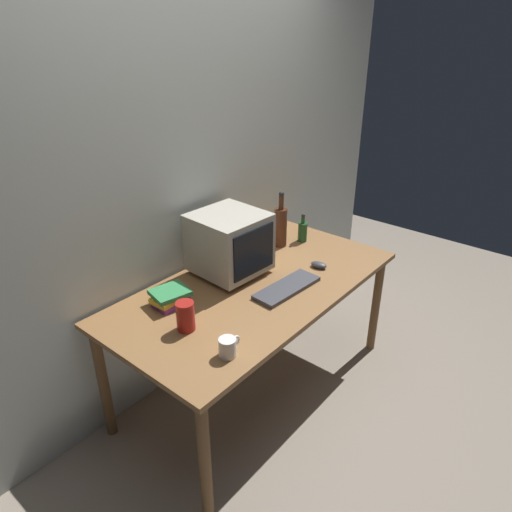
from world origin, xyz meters
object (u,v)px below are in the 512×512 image
at_px(book_stack, 171,297).
at_px(mug, 228,347).
at_px(keyboard, 287,288).
at_px(metal_canister, 186,316).
at_px(bottle_tall, 281,226).
at_px(crt_monitor, 229,243).
at_px(bottle_short, 303,231).
at_px(computer_mouse, 319,265).

bearing_deg(book_stack, mug, -102.61).
distance_m(keyboard, metal_canister, 0.63).
distance_m(bottle_tall, book_stack, 0.95).
bearing_deg(bottle_tall, metal_canister, -168.12).
xyz_separation_m(bottle_tall, book_stack, (-0.95, 0.01, -0.10)).
xyz_separation_m(crt_monitor, bottle_short, (0.64, -0.07, -0.12)).
xyz_separation_m(bottle_tall, bottle_short, (0.15, -0.07, -0.07)).
relative_size(mug, metal_canister, 0.80).
xyz_separation_m(computer_mouse, bottle_short, (0.25, 0.30, 0.06)).
bearing_deg(mug, metal_canister, 86.85).
height_order(keyboard, mug, mug).
height_order(crt_monitor, bottle_tall, bottle_tall).
xyz_separation_m(keyboard, metal_canister, (-0.61, 0.16, 0.06)).
relative_size(keyboard, bottle_short, 2.13).
xyz_separation_m(bottle_short, book_stack, (-1.10, 0.08, -0.03)).
bearing_deg(crt_monitor, keyboard, -81.56).
bearing_deg(keyboard, mug, -163.83).
bearing_deg(computer_mouse, metal_canister, 163.63).
bearing_deg(bottle_short, metal_canister, -173.00).
distance_m(bottle_tall, bottle_short, 0.18).
distance_m(book_stack, mug, 0.53).
distance_m(computer_mouse, book_stack, 0.92).
height_order(crt_monitor, computer_mouse, crt_monitor).
xyz_separation_m(keyboard, book_stack, (-0.51, 0.38, 0.03)).
distance_m(keyboard, bottle_short, 0.66).
xyz_separation_m(keyboard, bottle_tall, (0.43, 0.38, 0.13)).
relative_size(book_stack, metal_canister, 1.44).
bearing_deg(computer_mouse, crt_monitor, 129.01).
height_order(computer_mouse, metal_canister, metal_canister).
distance_m(computer_mouse, metal_canister, 0.96).
relative_size(computer_mouse, bottle_short, 0.51).
distance_m(keyboard, computer_mouse, 0.33).
bearing_deg(book_stack, keyboard, -36.73).
bearing_deg(bottle_short, computer_mouse, -130.47).
bearing_deg(book_stack, metal_canister, -113.77).
height_order(keyboard, metal_canister, metal_canister).
bearing_deg(mug, keyboard, 12.17).
xyz_separation_m(crt_monitor, metal_canister, (-0.55, -0.22, -0.12)).
height_order(keyboard, book_stack, book_stack).
bearing_deg(metal_canister, book_stack, 66.23).
relative_size(computer_mouse, metal_canister, 0.67).
relative_size(keyboard, bottle_tall, 1.12).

